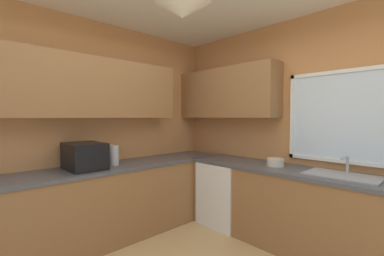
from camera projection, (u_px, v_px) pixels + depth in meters
name	position (u px, v px, depth m)	size (l,w,h in m)	color
room_shell	(173.00, 80.00, 2.77)	(3.66, 3.80, 2.71)	#C6844C
counter_run_left	(100.00, 205.00, 2.96)	(0.65, 3.41, 0.88)	olive
counter_run_back	(300.00, 210.00, 2.79)	(2.75, 0.65, 0.88)	olive
dishwasher	(226.00, 193.00, 3.50)	(0.60, 0.60, 0.84)	white
microwave	(85.00, 156.00, 2.82)	(0.48, 0.36, 0.29)	black
kettle	(114.00, 155.00, 3.04)	(0.11, 0.11, 0.24)	#B7B7BC
sink_assembly	(342.00, 175.00, 2.48)	(0.65, 0.40, 0.19)	#9EA0A5
bowl	(275.00, 162.00, 2.99)	(0.19, 0.19, 0.09)	beige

